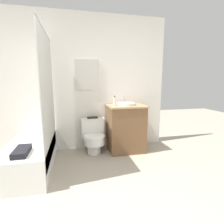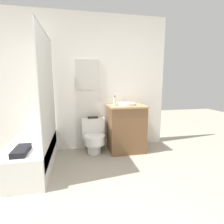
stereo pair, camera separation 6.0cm
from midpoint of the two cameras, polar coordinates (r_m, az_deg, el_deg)
wall_back at (r=3.34m, az=-9.15°, el=9.16°), size 3.23×0.07×2.50m
shower_area at (r=2.90m, az=-24.11°, el=-11.53°), size 0.61×1.35×1.98m
toilet at (r=3.24m, az=-5.45°, el=-7.79°), size 0.44×0.50×0.62m
vanity at (r=3.28m, az=5.13°, el=-5.24°), size 0.67×0.54×0.87m
sink at (r=3.21m, az=5.14°, el=2.69°), size 0.35×0.39×0.13m
soap_bottle at (r=3.11m, az=1.45°, el=3.53°), size 0.05×0.05×0.17m
book_on_tank at (r=3.27m, az=-5.76°, el=-1.79°), size 0.19×0.10×0.02m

